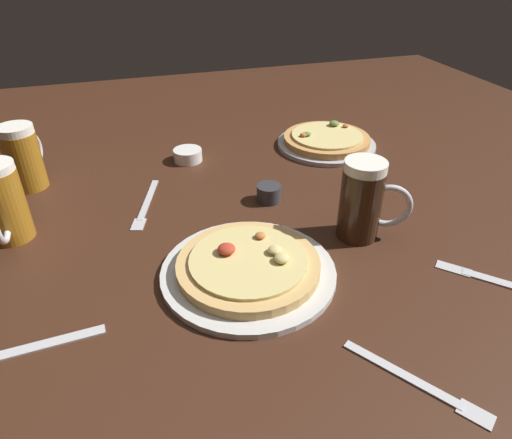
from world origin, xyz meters
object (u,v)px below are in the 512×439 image
object	(u,v)px
ramekin_butter	(188,155)
beer_mug_pale	(24,157)
beer_mug_amber	(3,204)
knife_right	(23,349)
fork_spare	(418,382)
knife_spare	(505,283)
ramekin_sauce	(269,193)
pizza_plate_near	(248,267)
fork_left	(146,204)
beer_mug_dark	(363,201)
pizza_plate_far	(327,141)

from	to	relation	value
ramekin_butter	beer_mug_pale	bearing A→B (deg)	-176.14
beer_mug_amber	knife_right	size ratio (longest dim) A/B	0.70
fork_spare	knife_spare	size ratio (longest dim) A/B	1.00
beer_mug_amber	ramekin_sauce	world-z (taller)	beer_mug_amber
pizza_plate_near	beer_mug_pale	world-z (taller)	beer_mug_pale
pizza_plate_near	ramekin_butter	distance (m)	0.50
ramekin_sauce	knife_right	size ratio (longest dim) A/B	0.24
ramekin_sauce	knife_spare	xyz separation A→B (m)	(0.30, -0.39, -0.02)
beer_mug_pale	ramekin_sauce	world-z (taller)	beer_mug_pale
fork_left	beer_mug_dark	bearing A→B (deg)	-31.98
ramekin_sauce	beer_mug_dark	bearing A→B (deg)	-55.52
beer_mug_dark	knife_spare	xyz separation A→B (m)	(0.17, -0.21, -0.08)
fork_spare	knife_spare	bearing A→B (deg)	26.38
ramekin_butter	knife_right	xyz separation A→B (m)	(-0.35, -0.56, -0.01)
beer_mug_pale	knife_spare	distance (m)	1.03
beer_mug_pale	fork_left	size ratio (longest dim) A/B	0.72
pizza_plate_far	knife_spare	xyz separation A→B (m)	(0.05, -0.63, -0.01)
pizza_plate_near	fork_left	distance (m)	0.33
knife_right	fork_spare	distance (m)	0.56
beer_mug_pale	pizza_plate_far	bearing A→B (deg)	0.07
pizza_plate_near	fork_spare	size ratio (longest dim) A/B	1.68
pizza_plate_near	pizza_plate_far	bearing A→B (deg)	51.97
knife_spare	pizza_plate_near	bearing A→B (deg)	159.04
ramekin_butter	fork_left	distance (m)	0.24
pizza_plate_near	knife_right	size ratio (longest dim) A/B	1.36
beer_mug_pale	fork_spare	world-z (taller)	beer_mug_pale
beer_mug_dark	beer_mug_amber	bearing A→B (deg)	163.35
ramekin_sauce	knife_right	world-z (taller)	ramekin_sauce
beer_mug_dark	ramekin_butter	distance (m)	0.52
knife_spare	beer_mug_dark	bearing A→B (deg)	128.91
ramekin_sauce	ramekin_butter	world-z (taller)	ramekin_sauce
pizza_plate_near	fork_left	xyz separation A→B (m)	(-0.15, 0.30, -0.01)
beer_mug_pale	ramekin_butter	distance (m)	0.39
beer_mug_pale	beer_mug_dark	bearing A→B (deg)	-33.17
pizza_plate_far	fork_spare	size ratio (longest dim) A/B	1.49
beer_mug_amber	beer_mug_pale	distance (m)	0.22
beer_mug_amber	knife_right	distance (m)	0.33
beer_mug_pale	pizza_plate_near	bearing A→B (deg)	-49.85
knife_right	fork_spare	bearing A→B (deg)	-23.29
fork_spare	ramekin_butter	bearing A→B (deg)	102.15
beer_mug_amber	fork_left	bearing A→B (deg)	10.60
beer_mug_pale	knife_right	world-z (taller)	beer_mug_pale
beer_mug_pale	ramekin_sauce	size ratio (longest dim) A/B	2.76
beer_mug_amber	knife_spare	distance (m)	0.92
fork_left	knife_spare	size ratio (longest dim) A/B	1.14
beer_mug_amber	fork_spare	distance (m)	0.78
fork_left	knife_right	distance (m)	0.42
knife_spare	knife_right	bearing A→B (deg)	173.30
beer_mug_dark	ramekin_butter	world-z (taller)	beer_mug_dark
pizza_plate_far	fork_left	bearing A→B (deg)	-161.25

